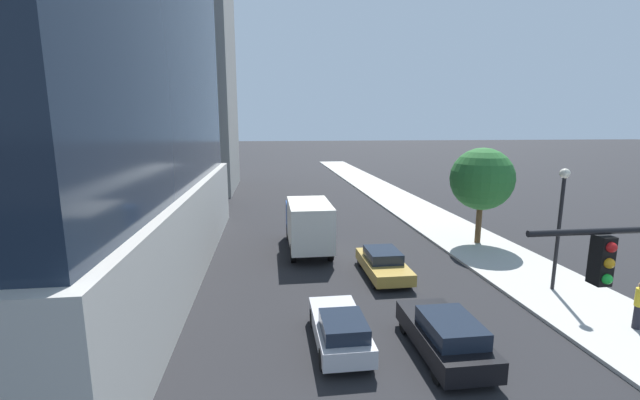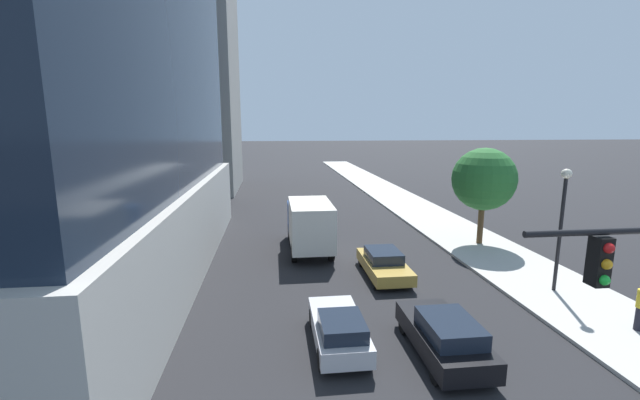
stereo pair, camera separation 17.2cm
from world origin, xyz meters
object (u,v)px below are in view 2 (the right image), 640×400
street_tree (484,179)px  car_silver (339,329)px  street_lamp (562,212)px  box_truck (309,223)px  car_gold (384,263)px  car_black (444,335)px  construction_building (171,48)px

street_tree → car_silver: size_ratio=1.48×
street_lamp → car_silver: bearing=-162.0°
street_tree → box_truck: 11.28m
street_tree → car_gold: size_ratio=1.35×
car_gold → car_black: 7.42m
car_gold → street_tree: bearing=30.8°
street_lamp → street_tree: bearing=87.1°
street_lamp → street_tree: size_ratio=0.92×
car_black → car_silver: bearing=164.5°
street_lamp → box_truck: 13.28m
construction_building → street_lamp: size_ratio=6.53×
street_tree → car_black: 14.60m
car_silver → street_lamp: bearing=18.0°
box_truck → car_black: bearing=-74.3°
street_lamp → car_silver: street_lamp is taller
street_tree → street_lamp: bearing=-92.9°
street_lamp → car_silver: (-10.62, -3.44, -3.13)m
construction_building → street_tree: construction_building is taller
construction_building → car_gold: size_ratio=8.06×
street_tree → car_gold: street_tree is taller
street_tree → car_gold: bearing=-149.2°
street_tree → car_silver: bearing=-135.0°
construction_building → car_silver: 42.58m
car_gold → car_black: bearing=-90.0°
street_tree → car_black: bearing=-122.4°
car_silver → car_gold: 7.32m
car_gold → box_truck: box_truck is taller
construction_building → car_black: size_ratio=8.25×
car_black → box_truck: bearing=105.7°
car_black → box_truck: (-3.40, 12.09, 1.03)m
street_tree → car_gold: (-7.60, -4.54, -3.62)m
car_silver → street_tree: bearing=45.0°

